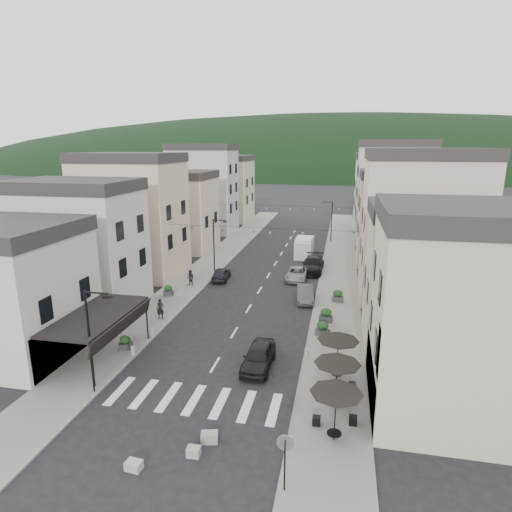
% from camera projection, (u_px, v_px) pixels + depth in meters
% --- Properties ---
extents(ground, '(700.00, 700.00, 0.00)m').
position_uv_depth(ground, '(181.00, 422.00, 21.84)').
color(ground, black).
rests_on(ground, ground).
extents(sidewalk_left, '(4.00, 76.00, 0.12)m').
position_uv_depth(sidewalk_left, '(218.00, 258.00, 53.63)').
color(sidewalk_left, slate).
rests_on(sidewalk_left, ground).
extents(sidewalk_right, '(4.00, 76.00, 0.12)m').
position_uv_depth(sidewalk_right, '(339.00, 264.00, 50.73)').
color(sidewalk_right, slate).
rests_on(sidewalk_right, ground).
extents(hill_backdrop, '(640.00, 360.00, 70.00)m').
position_uv_depth(hill_backdrop, '(334.00, 165.00, 306.47)').
color(hill_backdrop, black).
rests_on(hill_backdrop, ground).
extents(bistro_building, '(10.00, 8.00, 10.00)m').
position_uv_depth(bistro_building, '(477.00, 323.00, 21.58)').
color(bistro_building, '#BAAF93').
rests_on(bistro_building, ground).
extents(boutique_awning, '(3.77, 7.50, 3.28)m').
position_uv_depth(boutique_awning, '(100.00, 317.00, 27.20)').
color(boutique_awning, black).
rests_on(boutique_awning, ground).
extents(buildings_row_left, '(10.20, 54.16, 14.00)m').
position_uv_depth(buildings_row_left, '(180.00, 202.00, 58.92)').
color(buildings_row_left, beige).
rests_on(buildings_row_left, ground).
extents(buildings_row_right, '(10.20, 54.16, 14.50)m').
position_uv_depth(buildings_row_right, '(400.00, 208.00, 52.18)').
color(buildings_row_right, '#BAAF93').
rests_on(buildings_row_right, ground).
extents(cafe_terrace, '(2.50, 8.10, 2.53)m').
position_uv_depth(cafe_terrace, '(337.00, 368.00, 22.42)').
color(cafe_terrace, black).
rests_on(cafe_terrace, ground).
extents(streetlamp_left_near, '(1.70, 0.56, 6.00)m').
position_uv_depth(streetlamp_left_near, '(93.00, 330.00, 23.93)').
color(streetlamp_left_near, black).
rests_on(streetlamp_left_near, ground).
extents(streetlamp_left_far, '(1.70, 0.56, 6.00)m').
position_uv_depth(streetlamp_left_far, '(216.00, 240.00, 46.70)').
color(streetlamp_left_far, black).
rests_on(streetlamp_left_far, ground).
extents(streetlamp_right_far, '(1.70, 0.56, 6.00)m').
position_uv_depth(streetlamp_right_far, '(330.00, 217.00, 61.53)').
color(streetlamp_right_far, black).
rests_on(streetlamp_right_far, ground).
extents(traffic_sign, '(0.70, 0.07, 2.70)m').
position_uv_depth(traffic_sign, '(285.00, 452.00, 16.91)').
color(traffic_sign, black).
rests_on(traffic_sign, ground).
extents(bollards, '(11.66, 10.26, 0.60)m').
position_uv_depth(bollards, '(213.00, 363.00, 26.95)').
color(bollards, gray).
rests_on(bollards, ground).
extents(bunting_near, '(19.00, 0.28, 0.62)m').
position_uv_depth(bunting_near, '(262.00, 231.00, 41.30)').
color(bunting_near, black).
rests_on(bunting_near, ground).
extents(bunting_far, '(19.00, 0.28, 0.62)m').
position_uv_depth(bunting_far, '(284.00, 208.00, 56.48)').
color(bunting_far, black).
rests_on(bunting_far, ground).
extents(parked_car_a, '(1.82, 4.38, 1.48)m').
position_uv_depth(parked_car_a, '(258.00, 357.00, 27.06)').
color(parked_car_a, black).
rests_on(parked_car_a, ground).
extents(parked_car_b, '(1.93, 4.27, 1.36)m').
position_uv_depth(parked_car_b, '(305.00, 294.00, 38.77)').
color(parked_car_b, '#363639').
rests_on(parked_car_b, ground).
extents(parked_car_c, '(2.24, 4.64, 1.27)m').
position_uv_depth(parked_car_c, '(297.00, 274.00, 44.95)').
color(parked_car_c, gray).
rests_on(parked_car_c, ground).
extents(parked_car_d, '(2.44, 5.69, 1.63)m').
position_uv_depth(parked_car_d, '(313.00, 264.00, 47.76)').
color(parked_car_d, black).
rests_on(parked_car_d, ground).
extents(parked_car_e, '(1.91, 4.02, 1.33)m').
position_uv_depth(parked_car_e, '(221.00, 274.00, 44.83)').
color(parked_car_e, black).
rests_on(parked_car_e, ground).
extents(delivery_van, '(2.11, 5.20, 2.48)m').
position_uv_depth(delivery_van, '(304.00, 247.00, 54.44)').
color(delivery_van, '#BDBDBF').
rests_on(delivery_van, ground).
extents(pedestrian_a, '(0.67, 0.49, 1.70)m').
position_uv_depth(pedestrian_a, '(160.00, 309.00, 34.36)').
color(pedestrian_a, black).
rests_on(pedestrian_a, sidewalk_left).
extents(pedestrian_b, '(0.95, 0.84, 1.63)m').
position_uv_depth(pedestrian_b, '(191.00, 278.00, 42.53)').
color(pedestrian_b, '#231F29').
rests_on(pedestrian_b, sidewalk_left).
extents(concrete_block_a, '(0.89, 0.67, 0.50)m').
position_uv_depth(concrete_block_a, '(209.00, 437.00, 20.30)').
color(concrete_block_a, gray).
rests_on(concrete_block_a, ground).
extents(concrete_block_b, '(0.61, 0.47, 0.45)m').
position_uv_depth(concrete_block_b, '(194.00, 452.00, 19.38)').
color(concrete_block_b, gray).
rests_on(concrete_block_b, ground).
extents(concrete_block_c, '(0.75, 0.57, 0.40)m').
position_uv_depth(concrete_block_c, '(134.00, 465.00, 18.58)').
color(concrete_block_c, '#9D9995').
rests_on(concrete_block_c, ground).
extents(planter_la, '(1.02, 0.78, 1.01)m').
position_uv_depth(planter_la, '(125.00, 343.00, 29.28)').
color(planter_la, '#2B2A2D').
rests_on(planter_la, sidewalk_left).
extents(planter_lb, '(1.00, 0.69, 1.02)m').
position_uv_depth(planter_lb, '(168.00, 290.00, 39.82)').
color(planter_lb, '#2B2B2D').
rests_on(planter_lb, sidewalk_left).
extents(planter_ra, '(1.13, 0.86, 1.12)m').
position_uv_depth(planter_ra, '(323.00, 329.00, 31.36)').
color(planter_ra, '#323235').
rests_on(planter_ra, sidewalk_right).
extents(planter_rb, '(1.09, 0.71, 1.14)m').
position_uv_depth(planter_rb, '(326.00, 315.00, 33.83)').
color(planter_rb, '#2A2A2D').
rests_on(planter_rb, sidewalk_right).
extents(planter_rc, '(1.05, 0.67, 1.10)m').
position_uv_depth(planter_rc, '(338.00, 296.00, 38.22)').
color(planter_rc, '#313134').
rests_on(planter_rc, sidewalk_right).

